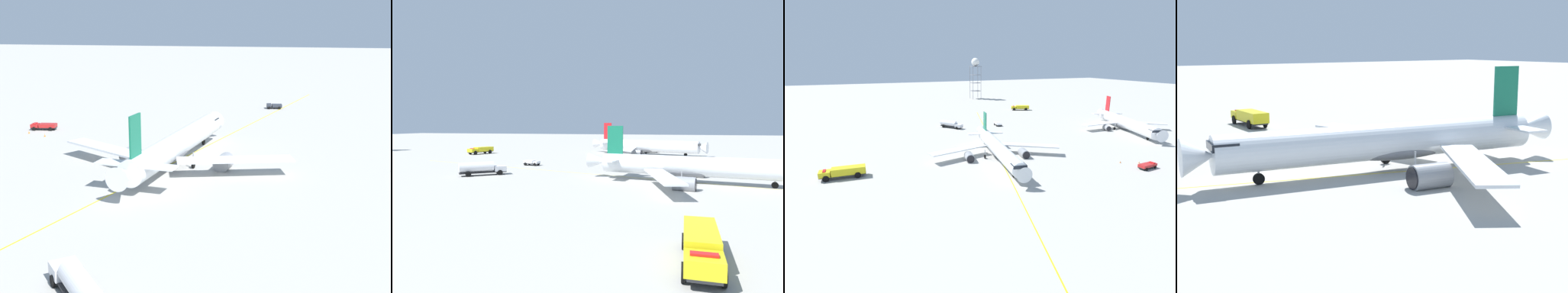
# 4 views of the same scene
# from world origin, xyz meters

# --- Properties ---
(ground_plane) EXTENTS (600.00, 600.00, 0.00)m
(ground_plane) POSITION_xyz_m (0.00, 0.00, 0.00)
(ground_plane) COLOR #ADAAA3
(airliner_main) EXTENTS (40.79, 36.90, 10.67)m
(airliner_main) POSITION_xyz_m (-4.69, 3.38, 2.91)
(airliner_main) COLOR silver
(airliner_main) RESTS_ON ground_plane
(baggage_truck_truck) EXTENTS (2.39, 3.83, 1.22)m
(baggage_truck_truck) POSITION_xyz_m (-58.38, 17.22, 0.71)
(baggage_truck_truck) COLOR #232326
(baggage_truck_truck) RESTS_ON ground_plane
(fuel_tanker_truck) EXTENTS (8.94, 7.70, 2.87)m
(fuel_tanker_truck) POSITION_xyz_m (37.95, 3.76, 1.59)
(fuel_tanker_truck) COLOR #232326
(fuel_tanker_truck) RESTS_ON ground_plane
(ops_pickup_truck) EXTENTS (2.58, 5.17, 1.41)m
(ops_pickup_truck) POSITION_xyz_m (-25.74, -28.04, 0.81)
(ops_pickup_truck) COLOR #232326
(ops_pickup_truck) RESTS_ON ground_plane
(taxiway_centreline) EXTENTS (153.15, 46.94, 0.01)m
(taxiway_centreline) POSITION_xyz_m (-7.36, 3.33, 0.00)
(taxiway_centreline) COLOR yellow
(taxiway_centreline) RESTS_ON ground_plane
(safety_cone_near) EXTENTS (0.36, 0.36, 0.55)m
(safety_cone_near) POSITION_xyz_m (-19.94, -25.30, 0.28)
(safety_cone_near) COLOR orange
(safety_cone_near) RESTS_ON ground_plane
(safety_cone_mid) EXTENTS (0.36, 0.36, 0.55)m
(safety_cone_mid) POSITION_xyz_m (-22.11, -29.55, 0.28)
(safety_cone_mid) COLOR orange
(safety_cone_mid) RESTS_ON ground_plane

